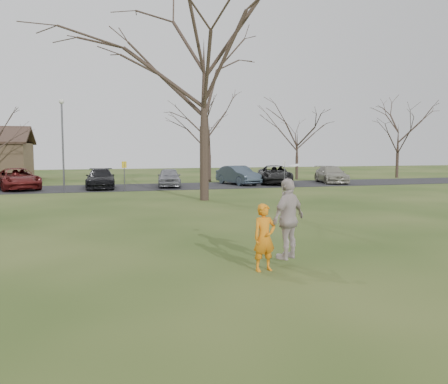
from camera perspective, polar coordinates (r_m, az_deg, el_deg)
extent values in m
plane|color=#1E380F|center=(11.80, 5.46, -9.01)|extent=(120.00, 120.00, 0.00)
cube|color=black|center=(36.00, -9.31, 0.62)|extent=(62.00, 6.50, 0.04)
imported|color=orange|center=(11.13, 5.00, -5.61)|extent=(0.64, 0.48, 1.62)
imported|color=#5A1615|center=(36.21, -24.15, 1.49)|extent=(4.13, 6.00, 1.52)
imported|color=black|center=(35.21, -14.99, 1.62)|extent=(2.20, 5.05, 1.44)
imported|color=gray|center=(35.72, -6.79, 1.81)|extent=(2.31, 4.45, 1.45)
imported|color=#33404D|center=(37.73, 1.75, 2.09)|extent=(2.75, 4.90, 1.53)
imported|color=black|center=(38.73, 6.28, 2.15)|extent=(3.96, 5.99, 1.53)
imported|color=gray|center=(40.68, 13.09, 2.12)|extent=(2.99, 5.24, 1.43)
imported|color=#B7A8A5|center=(11.60, 7.94, -3.28)|extent=(1.27, 1.04, 2.02)
cylinder|color=white|center=(11.75, 8.61, 3.25)|extent=(0.27, 0.27, 0.09)
cylinder|color=#47474C|center=(33.18, -19.25, 5.15)|extent=(0.12, 0.12, 6.00)
sphere|color=beige|center=(33.33, -19.41, 10.49)|extent=(0.34, 0.34, 0.34)
cylinder|color=#47474C|center=(32.76, -12.18, 1.83)|extent=(0.06, 0.06, 2.00)
cube|color=yellow|center=(32.72, -12.21, 3.32)|extent=(0.35, 0.35, 0.45)
cylinder|color=#47474C|center=(35.65, 7.45, 2.18)|extent=(0.06, 0.06, 2.00)
cube|color=silver|center=(35.61, 7.47, 3.54)|extent=(0.35, 0.35, 0.45)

